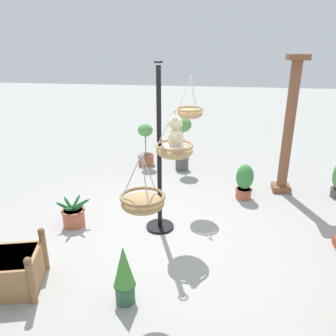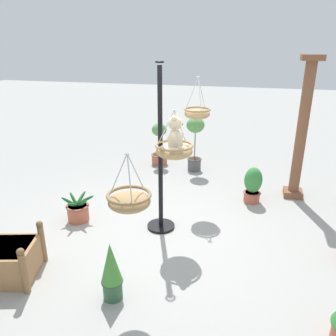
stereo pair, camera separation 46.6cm
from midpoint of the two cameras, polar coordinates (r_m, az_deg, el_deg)
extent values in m
plane|color=#9E9E99|center=(5.28, -3.26, -11.02)|extent=(40.00, 40.00, 0.00)
cylinder|color=black|center=(4.86, -4.28, 2.48)|extent=(0.07, 0.07, 2.51)
cylinder|color=black|center=(5.37, -3.93, -10.17)|extent=(0.44, 0.44, 0.04)
torus|color=black|center=(4.63, -4.72, 17.93)|extent=(0.12, 0.12, 0.02)
ellipsoid|color=tan|center=(4.64, -1.73, 2.91)|extent=(0.52, 0.52, 0.20)
torus|color=#97794E|center=(4.61, -1.74, 3.96)|extent=(0.55, 0.55, 0.04)
ellipsoid|color=silver|center=(4.63, -1.73, 3.15)|extent=(0.46, 0.46, 0.16)
cylinder|color=#B7B7BC|center=(4.44, -1.27, 6.63)|extent=(0.22, 0.14, 0.50)
cylinder|color=#B7B7BC|center=(4.64, -0.79, 7.24)|extent=(0.22, 0.14, 0.50)
cylinder|color=#B7B7BC|center=(4.57, -3.27, 7.02)|extent=(0.01, 0.25, 0.50)
torus|color=#B7B7BC|center=(4.50, -1.81, 10.05)|extent=(0.06, 0.06, 0.01)
ellipsoid|color=beige|center=(4.59, -1.63, 5.00)|extent=(0.25, 0.21, 0.30)
sphere|color=beige|center=(4.53, -1.66, 7.83)|extent=(0.25, 0.25, 0.19)
ellipsoid|color=beige|center=(4.52, -0.79, 7.62)|extent=(0.11, 0.09, 0.06)
sphere|color=black|center=(4.51, -0.45, 7.64)|extent=(0.03, 0.03, 0.03)
sphere|color=beige|center=(4.58, -1.51, 8.97)|extent=(0.07, 0.07, 0.07)
sphere|color=beige|center=(4.45, -1.84, 8.62)|extent=(0.07, 0.07, 0.07)
ellipsoid|color=beige|center=(4.70, -0.95, 5.85)|extent=(0.08, 0.15, 0.19)
ellipsoid|color=beige|center=(4.44, -1.56, 4.99)|extent=(0.08, 0.15, 0.19)
ellipsoid|color=beige|center=(4.66, -0.16, 3.88)|extent=(0.09, 0.17, 0.09)
ellipsoid|color=beige|center=(4.53, -0.45, 3.38)|extent=(0.09, 0.17, 0.09)
ellipsoid|color=tan|center=(5.76, 1.52, 9.45)|extent=(0.44, 0.44, 0.18)
torus|color=#97794E|center=(5.75, 1.53, 10.23)|extent=(0.47, 0.47, 0.04)
cylinder|color=#B7B7BC|center=(5.61, 1.95, 12.79)|extent=(0.19, 0.12, 0.55)
cylinder|color=#B7B7BC|center=(5.78, 2.19, 13.02)|extent=(0.19, 0.12, 0.55)
cylinder|color=#B7B7BC|center=(5.72, 0.52, 12.94)|extent=(0.01, 0.21, 0.55)
torus|color=#B7B7BC|center=(5.68, 1.58, 15.64)|extent=(0.06, 0.06, 0.01)
ellipsoid|color=#A37F51|center=(3.46, -8.30, -6.20)|extent=(0.45, 0.45, 0.17)
torus|color=olive|center=(3.42, -8.36, -5.05)|extent=(0.48, 0.48, 0.04)
cylinder|color=#B7B7BC|center=(3.24, -8.16, -2.14)|extent=(0.20, 0.12, 0.46)
cylinder|color=#B7B7BC|center=(3.40, -7.28, -0.99)|extent=(0.20, 0.12, 0.46)
cylinder|color=#B7B7BC|center=(3.36, -10.25, -1.38)|extent=(0.01, 0.22, 0.46)
torus|color=#B7B7BC|center=(3.25, -8.77, 2.24)|extent=(0.06, 0.06, 0.01)
cylinder|color=brown|center=(6.56, 18.39, 6.30)|extent=(0.19, 0.19, 2.52)
cube|color=brown|center=(6.94, 17.29, -3.35)|extent=(0.35, 0.35, 0.12)
cube|color=brown|center=(6.39, 19.76, 17.76)|extent=(0.37, 0.37, 0.10)
cube|color=#9E7047|center=(4.63, -28.94, -15.66)|extent=(0.79, 0.87, 0.44)
cube|color=#382819|center=(4.53, -29.35, -13.72)|extent=(0.70, 0.76, 0.06)
cylinder|color=brown|center=(4.72, -23.54, -13.24)|extent=(0.08, 0.08, 0.54)
cylinder|color=brown|center=(4.24, -25.81, -17.76)|extent=(0.08, 0.08, 0.54)
sphere|color=brown|center=(4.57, -24.08, -10.09)|extent=(0.09, 0.09, 0.09)
sphere|color=brown|center=(4.08, -26.48, -14.41)|extent=(0.09, 0.09, 0.09)
cylinder|color=#AD563D|center=(8.09, -5.50, 1.44)|extent=(0.38, 0.38, 0.25)
torus|color=#9C4E37|center=(8.06, -5.53, 2.21)|extent=(0.41, 0.41, 0.03)
cylinder|color=#382819|center=(8.06, -5.53, 2.18)|extent=(0.33, 0.33, 0.03)
cylinder|color=#4C6B38|center=(7.98, -5.59, 3.91)|extent=(0.02, 0.02, 0.48)
ellipsoid|color=#56934C|center=(7.88, -5.68, 6.56)|extent=(0.36, 0.36, 0.30)
cylinder|color=#AD563D|center=(6.41, 11.00, -4.40)|extent=(0.29, 0.29, 0.20)
torus|color=#9C4E37|center=(6.37, 11.05, -3.68)|extent=(0.33, 0.33, 0.03)
cylinder|color=#382819|center=(6.38, 11.05, -3.72)|extent=(0.26, 0.26, 0.03)
ellipsoid|color=#38843D|center=(6.28, 11.21, -1.56)|extent=(0.33, 0.33, 0.49)
cylinder|color=#2D5638|center=(4.04, -10.99, -20.66)|extent=(0.22, 0.22, 0.24)
torus|color=#294E32|center=(3.97, -11.11, -19.47)|extent=(0.26, 0.26, 0.03)
cylinder|color=#382819|center=(3.97, -11.10, -19.52)|extent=(0.20, 0.20, 0.03)
cone|color=#478E38|center=(3.81, -11.38, -16.48)|extent=(0.25, 0.25, 0.50)
cylinder|color=#4C4C51|center=(7.02, 25.67, -3.94)|extent=(0.22, 0.22, 0.18)
cylinder|color=#4C4C51|center=(7.72, 0.72, 0.73)|extent=(0.30, 0.30, 0.29)
torus|color=#444449|center=(7.67, 0.73, 1.68)|extent=(0.34, 0.34, 0.03)
cylinder|color=#382819|center=(7.67, 0.73, 1.64)|extent=(0.27, 0.27, 0.03)
cylinder|color=#4C6B38|center=(7.57, 0.74, 4.01)|extent=(0.02, 0.02, 0.63)
ellipsoid|color=#56934C|center=(7.45, 0.75, 7.55)|extent=(0.41, 0.41, 0.35)
cylinder|color=#AD563D|center=(5.65, -18.43, -8.26)|extent=(0.35, 0.35, 0.28)
torus|color=#9C4E37|center=(5.59, -18.58, -7.09)|extent=(0.38, 0.38, 0.03)
cylinder|color=#382819|center=(5.59, -18.58, -7.13)|extent=(0.31, 0.31, 0.03)
ellipsoid|color=#1E5B28|center=(5.45, -19.32, -6.87)|extent=(0.28, 0.06, 0.19)
ellipsoid|color=#1E5B28|center=(5.47, -17.80, -6.65)|extent=(0.14, 0.27, 0.21)
ellipsoid|color=#1E5B28|center=(5.55, -17.27, -6.02)|extent=(0.19, 0.28, 0.16)
ellipsoid|color=#1E5B28|center=(5.65, -18.01, -5.60)|extent=(0.30, 0.06, 0.15)
ellipsoid|color=#1E5B28|center=(5.65, -19.26, -6.00)|extent=(0.18, 0.25, 0.23)
ellipsoid|color=#1E5B28|center=(5.57, -19.93, -6.40)|extent=(0.14, 0.27, 0.21)
camera|label=1|loc=(0.23, -92.79, -1.04)|focal=34.95mm
camera|label=2|loc=(0.23, 87.21, 1.04)|focal=34.95mm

